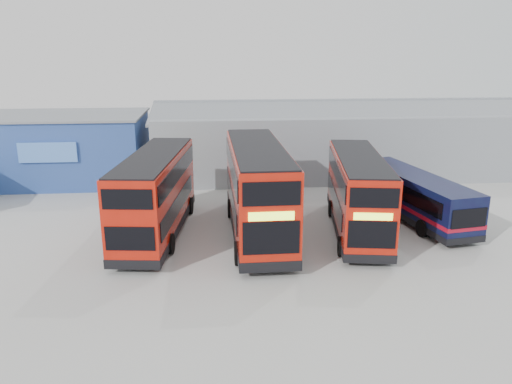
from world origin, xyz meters
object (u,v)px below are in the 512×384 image
object	(u,v)px
maintenance_shed	(338,138)
double_decker_right	(358,195)
single_decker_blue	(413,197)
double_decker_centre	(258,191)
office_block	(65,147)
double_decker_left	(156,196)

from	to	relation	value
maintenance_shed	double_decker_right	xyz separation A→B (m)	(-2.76, -15.44, -0.45)
maintenance_shed	single_decker_blue	distance (m)	13.68
maintenance_shed	double_decker_centre	size ratio (longest dim) A/B	2.60
office_block	double_decker_right	xyz separation A→B (m)	(19.24, -13.43, -0.42)
single_decker_blue	double_decker_right	bearing A→B (deg)	15.58
office_block	double_decker_centre	xyz separation A→B (m)	(13.72, -13.27, -0.12)
maintenance_shed	double_decker_centre	bearing A→B (deg)	-118.47
maintenance_shed	double_decker_right	size ratio (longest dim) A/B	2.91
double_decker_centre	single_decker_blue	bearing A→B (deg)	9.73
office_block	single_decker_blue	size ratio (longest dim) A/B	1.19
double_decker_left	single_decker_blue	bearing A→B (deg)	-168.19
maintenance_shed	single_decker_blue	xyz separation A→B (m)	(1.24, -13.56, -1.24)
double_decker_left	double_decker_centre	xyz separation A→B (m)	(5.49, -0.38, 0.22)
double_decker_right	maintenance_shed	bearing A→B (deg)	88.78
double_decker_centre	single_decker_blue	world-z (taller)	double_decker_centre
double_decker_right	single_decker_blue	xyz separation A→B (m)	(4.00, 1.88, -0.79)
maintenance_shed	double_decker_left	world-z (taller)	maintenance_shed
double_decker_right	double_decker_centre	bearing A→B (deg)	-172.80
maintenance_shed	double_decker_centre	world-z (taller)	maintenance_shed
maintenance_shed	double_decker_right	distance (m)	15.69
maintenance_shed	double_decker_centre	distance (m)	17.38
office_block	double_decker_centre	bearing A→B (deg)	-44.04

